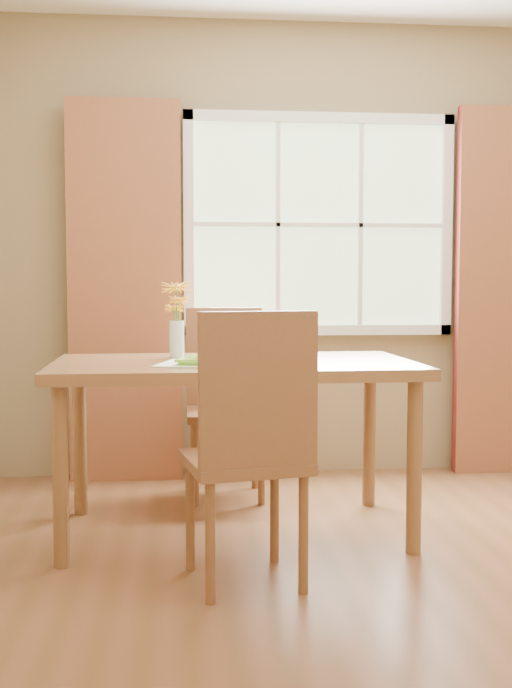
{
  "coord_description": "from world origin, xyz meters",
  "views": [
    {
      "loc": [
        -0.83,
        -2.93,
        1.15
      ],
      "look_at": [
        -0.49,
        0.66,
        0.88
      ],
      "focal_mm": 42.0,
      "sensor_mm": 36.0,
      "label": 1
    }
  ],
  "objects_px": {
    "chair_near": "(251,438)",
    "flower_vase": "(177,312)",
    "dining_table": "(234,379)",
    "water_glass": "(282,350)",
    "croissant_sandwich": "(213,348)",
    "chair_far": "(225,392)"
  },
  "relations": [
    {
      "from": "chair_near",
      "to": "flower_vase",
      "type": "bearing_deg",
      "value": 95.91
    },
    {
      "from": "dining_table",
      "to": "chair_near",
      "type": "bearing_deg",
      "value": -89.83
    },
    {
      "from": "chair_near",
      "to": "water_glass",
      "type": "height_order",
      "value": "chair_near"
    },
    {
      "from": "chair_near",
      "to": "croissant_sandwich",
      "type": "distance_m",
      "value": 0.66
    },
    {
      "from": "chair_far",
      "to": "croissant_sandwich",
      "type": "distance_m",
      "value": 0.89
    },
    {
      "from": "chair_near",
      "to": "croissant_sandwich",
      "type": "relative_size",
      "value": 5.97
    },
    {
      "from": "chair_far",
      "to": "flower_vase",
      "type": "height_order",
      "value": "flower_vase"
    },
    {
      "from": "chair_near",
      "to": "water_glass",
      "type": "relative_size",
      "value": 9.2
    },
    {
      "from": "chair_far",
      "to": "water_glass",
      "type": "distance_m",
      "value": 0.86
    },
    {
      "from": "water_glass",
      "to": "flower_vase",
      "type": "xyz_separation_m",
      "value": [
        -0.47,
        0.28,
        0.16
      ]
    },
    {
      "from": "chair_near",
      "to": "croissant_sandwich",
      "type": "xyz_separation_m",
      "value": [
        -0.12,
        0.58,
        0.29
      ]
    },
    {
      "from": "chair_far",
      "to": "flower_vase",
      "type": "relative_size",
      "value": 2.8
    },
    {
      "from": "croissant_sandwich",
      "to": "water_glass",
      "type": "relative_size",
      "value": 1.54
    },
    {
      "from": "water_glass",
      "to": "flower_vase",
      "type": "bearing_deg",
      "value": 149.49
    },
    {
      "from": "croissant_sandwich",
      "to": "flower_vase",
      "type": "xyz_separation_m",
      "value": [
        -0.16,
        0.33,
        0.15
      ]
    },
    {
      "from": "chair_near",
      "to": "chair_far",
      "type": "distance_m",
      "value": 1.42
    },
    {
      "from": "chair_far",
      "to": "flower_vase",
      "type": "bearing_deg",
      "value": -117.45
    },
    {
      "from": "croissant_sandwich",
      "to": "water_glass",
      "type": "height_order",
      "value": "croissant_sandwich"
    },
    {
      "from": "chair_far",
      "to": "croissant_sandwich",
      "type": "relative_size",
      "value": 5.77
    },
    {
      "from": "chair_far",
      "to": "water_glass",
      "type": "bearing_deg",
      "value": -75.29
    },
    {
      "from": "chair_near",
      "to": "chair_far",
      "type": "height_order",
      "value": "chair_near"
    },
    {
      "from": "croissant_sandwich",
      "to": "water_glass",
      "type": "xyz_separation_m",
      "value": [
        0.31,
        0.05,
        -0.02
      ]
    }
  ]
}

